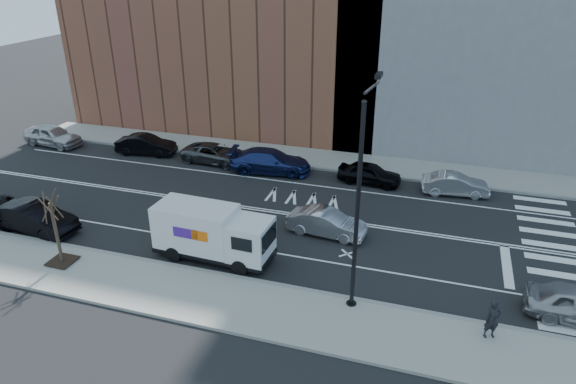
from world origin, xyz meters
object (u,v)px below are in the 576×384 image
Objects in this scene: fedex_van at (212,233)px; driving_sedan at (327,223)px; pedestrian at (492,319)px; far_parked_a at (53,135)px; far_parked_b at (146,145)px.

driving_sedan is (4.78, 3.95, -0.73)m from fedex_van.
far_parked_a is at bearing 133.73° from pedestrian.
fedex_van is 3.53× the size of pedestrian.
driving_sedan is at bearing 119.13° from pedestrian.
fedex_van is 13.01m from pedestrian.
far_parked_a is (-18.93, 11.18, -0.61)m from fedex_van.
far_parked_b is at bearing 69.12° from driving_sedan.
pedestrian is at bearing -127.78° from far_parked_b.
pedestrian is (23.74, -13.89, 0.27)m from far_parked_b.
far_parked_b is 2.60× the size of pedestrian.
far_parked_a is 8.02m from far_parked_b.
far_parked_a reaches higher than driving_sedan.
fedex_van is 6.24m from driving_sedan.
fedex_van is at bearing 134.88° from driving_sedan.
pedestrian is (31.74, -13.39, 0.19)m from far_parked_a.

